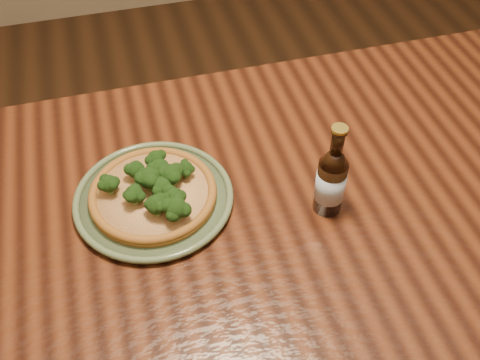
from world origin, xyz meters
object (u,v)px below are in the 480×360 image
object	(u,v)px
pizza	(154,191)
plate	(154,198)
table	(361,211)
beer_bottle	(331,180)

from	to	relation	value
pizza	plate	bearing A→B (deg)	143.66
table	pizza	xyz separation A→B (m)	(-0.43, 0.06, 0.12)
table	beer_bottle	bearing A→B (deg)	-160.22
table	pizza	size ratio (longest dim) A/B	6.36
plate	beer_bottle	size ratio (longest dim) A/B	1.52
pizza	beer_bottle	bearing A→B (deg)	-17.58
beer_bottle	plate	bearing A→B (deg)	165.43
beer_bottle	pizza	bearing A→B (deg)	165.58
table	beer_bottle	xyz separation A→B (m)	(-0.11, -0.04, 0.17)
plate	pizza	distance (m)	0.02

